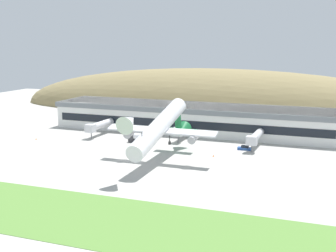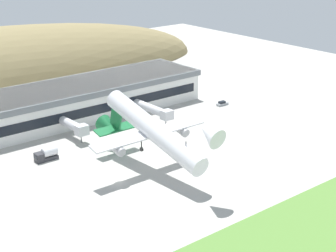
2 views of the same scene
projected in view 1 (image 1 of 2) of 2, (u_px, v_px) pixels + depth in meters
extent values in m
plane|color=#ADAAA3|center=(126.00, 159.00, 142.23)|extent=(321.83, 321.83, 0.00)
cube|color=#568438|center=(33.00, 209.00, 100.39)|extent=(289.65, 26.18, 0.08)
ellipsoid|color=olive|center=(216.00, 111.00, 237.30)|extent=(224.54, 54.62, 43.24)
cube|color=white|center=(193.00, 118.00, 183.62)|extent=(111.15, 21.42, 10.58)
cube|color=slate|center=(193.00, 108.00, 182.83)|extent=(112.35, 22.62, 1.90)
cube|color=black|center=(184.00, 124.00, 173.84)|extent=(106.70, 0.16, 2.96)
cylinder|color=silver|center=(101.00, 125.00, 177.61)|extent=(2.60, 15.93, 2.60)
cube|color=silver|center=(90.00, 128.00, 170.30)|extent=(3.38, 2.86, 2.86)
cylinder|color=slate|center=(91.00, 133.00, 171.12)|extent=(0.36, 0.36, 4.00)
cylinder|color=silver|center=(183.00, 129.00, 168.64)|extent=(2.60, 10.78, 2.60)
cube|color=silver|center=(178.00, 132.00, 163.69)|extent=(3.38, 2.86, 2.86)
cylinder|color=slate|center=(178.00, 137.00, 164.51)|extent=(0.36, 0.36, 4.00)
cylinder|color=silver|center=(256.00, 136.00, 156.78)|extent=(2.60, 15.78, 2.60)
cube|color=silver|center=(252.00, 141.00, 149.54)|extent=(3.38, 2.86, 2.86)
cylinder|color=slate|center=(252.00, 146.00, 150.37)|extent=(0.36, 0.36, 4.00)
cylinder|color=silver|center=(159.00, 127.00, 135.48)|extent=(4.92, 35.13, 13.16)
cone|color=silver|center=(129.00, 122.00, 116.62)|extent=(4.82, 6.40, 5.97)
cone|color=#196B38|center=(182.00, 131.00, 154.80)|extent=(4.82, 7.36, 6.21)
cube|color=#196B38|center=(178.00, 119.00, 150.43)|extent=(0.50, 6.13, 8.51)
cube|color=#196B38|center=(178.00, 131.00, 151.36)|extent=(12.78, 3.43, 1.17)
cube|color=silver|center=(161.00, 130.00, 137.27)|extent=(33.72, 3.60, 1.30)
cylinder|color=#9E9EA3|center=(129.00, 133.00, 140.63)|extent=(2.30, 4.05, 3.10)
cylinder|color=#9E9EA3|center=(193.00, 138.00, 133.47)|extent=(2.30, 4.05, 3.10)
cylinder|color=#2D2D2D|center=(153.00, 138.00, 138.68)|extent=(0.28, 0.28, 2.20)
cylinder|color=#2D2D2D|center=(153.00, 142.00, 138.88)|extent=(0.45, 1.10, 1.10)
cylinder|color=#2D2D2D|center=(170.00, 139.00, 136.76)|extent=(0.28, 0.28, 2.20)
cylinder|color=#2D2D2D|center=(170.00, 143.00, 136.96)|extent=(0.45, 1.10, 1.10)
cylinder|color=#2D2D2D|center=(142.00, 136.00, 124.63)|extent=(0.22, 0.22, 1.98)
cylinder|color=#2D2D2D|center=(142.00, 139.00, 124.81)|extent=(0.30, 0.82, 0.82)
cube|color=#264C99|center=(244.00, 149.00, 154.09)|extent=(4.40, 1.92, 0.83)
cube|color=black|center=(245.00, 146.00, 153.89)|extent=(2.43, 1.60, 0.68)
cube|color=#333338|center=(132.00, 139.00, 165.80)|extent=(1.99, 2.63, 2.41)
cube|color=black|center=(130.00, 137.00, 166.09)|extent=(0.12, 2.21, 1.06)
cube|color=#38383D|center=(140.00, 141.00, 164.81)|extent=(4.18, 2.41, 0.90)
cylinder|color=silver|center=(140.00, 137.00, 164.50)|extent=(3.97, 2.53, 2.46)
cube|color=orange|center=(36.00, 140.00, 169.98)|extent=(0.52, 0.52, 0.03)
cone|color=orange|center=(36.00, 139.00, 169.93)|extent=(0.40, 0.40, 0.55)
cube|color=orange|center=(213.00, 156.00, 145.39)|extent=(0.52, 0.52, 0.03)
cone|color=orange|center=(213.00, 156.00, 145.34)|extent=(0.40, 0.40, 0.55)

